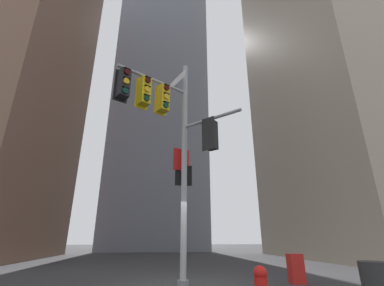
{
  "coord_description": "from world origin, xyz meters",
  "views": [
    {
      "loc": [
        -0.93,
        -8.87,
        1.35
      ],
      "look_at": [
        0.24,
        -0.28,
        4.51
      ],
      "focal_mm": 24.58,
      "sensor_mm": 36.0,
      "label": 1
    }
  ],
  "objects": [
    {
      "name": "ground",
      "position": [
        0.0,
        0.0,
        0.0
      ],
      "size": [
        120.0,
        120.0,
        0.0
      ],
      "primitive_type": "plane",
      "color": "#2D2D30"
    },
    {
      "name": "building_mid_block",
      "position": [
        -0.93,
        26.84,
        24.36
      ],
      "size": [
        12.27,
        12.27,
        48.72
      ],
      "primitive_type": "cube",
      "color": "slate",
      "rests_on": "ground"
    },
    {
      "name": "newspaper_box",
      "position": [
        3.65,
        -0.08,
        0.44
      ],
      "size": [
        0.45,
        0.36,
        0.88
      ],
      "color": "red",
      "rests_on": "ground"
    },
    {
      "name": "signal_pole_assembly",
      "position": [
        -0.54,
        -0.54,
        5.01
      ],
      "size": [
        4.13,
        2.07,
        7.87
      ],
      "color": "#9EA0A3",
      "rests_on": "ground"
    },
    {
      "name": "building_tower_right",
      "position": [
        16.61,
        9.44,
        22.83
      ],
      "size": [
        14.67,
        14.67,
        45.65
      ],
      "primitive_type": "cube",
      "color": "tan",
      "rests_on": "ground"
    }
  ]
}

